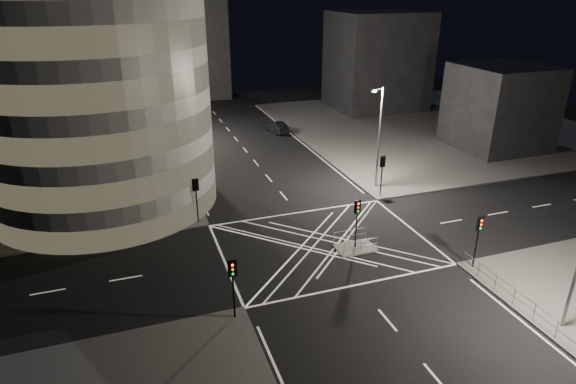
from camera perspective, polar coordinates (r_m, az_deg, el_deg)
name	(u,v)px	position (r m, az deg, el deg)	size (l,w,h in m)	color
ground	(324,244)	(38.43, 4.25, -6.15)	(120.00, 120.00, 0.00)	black
sidewalk_far_right	(435,125)	(74.06, 16.98, 7.59)	(42.00, 42.00, 0.15)	#4A4846
central_island	(355,248)	(37.98, 7.94, -6.57)	(3.00, 2.00, 0.15)	slate
office_tower_curved	(34,60)	(50.26, -27.93, 13.62)	(30.00, 29.00, 27.20)	gray
office_block_rear	(49,49)	(73.52, -26.48, 14.96)	(24.00, 16.00, 22.00)	gray
building_right_far	(377,61)	(81.72, 10.48, 15.04)	(14.00, 12.00, 15.00)	black
building_right_near	(499,107)	(65.26, 23.77, 9.22)	(10.00, 10.00, 10.00)	black
building_far_end	(174,47)	(89.68, -13.35, 16.39)	(18.00, 8.00, 18.00)	black
tree_a	(170,166)	(42.18, -13.78, 3.03)	(4.38, 4.38, 7.10)	black
tree_b	(163,143)	(47.79, -14.60, 5.65)	(4.73, 4.73, 7.56)	black
tree_c	(157,127)	(53.56, -15.22, 7.39)	(4.16, 4.16, 7.17)	black
tree_d	(153,113)	(59.32, -15.75, 9.04)	(4.39, 4.39, 7.51)	black
tree_e	(150,112)	(65.46, -16.04, 9.08)	(3.51, 3.51, 5.65)	black
traffic_signal_fl	(196,192)	(40.95, -10.85, -0.04)	(0.55, 0.22, 4.00)	black
traffic_signal_nl	(233,278)	(29.05, -6.56, -10.14)	(0.55, 0.22, 4.00)	black
traffic_signal_fr	(382,168)	(46.42, 11.11, 2.76)	(0.55, 0.22, 4.00)	black
traffic_signal_nr	(478,233)	(36.35, 21.65, -4.49)	(0.55, 0.22, 4.00)	black
traffic_signal_island	(357,215)	(36.66, 8.18, -2.72)	(0.55, 0.22, 4.00)	black
street_lamp_left_near	(178,145)	(44.84, -12.95, 5.43)	(1.25, 0.25, 10.00)	slate
street_lamp_left_far	(159,103)	(62.21, -15.03, 10.15)	(1.25, 0.25, 10.00)	slate
street_lamp_right_far	(379,135)	(47.71, 10.72, 6.68)	(1.25, 0.25, 10.00)	slate
railing_near_right	(524,304)	(33.89, 26.19, -11.82)	(0.06, 11.70, 1.10)	slate
railing_island_south	(361,246)	(36.99, 8.61, -6.38)	(2.80, 0.06, 1.10)	slate
railing_island_north	(350,236)	(38.38, 7.39, -5.14)	(2.80, 0.06, 1.10)	slate
sedan	(276,127)	(67.41, -1.42, 7.72)	(1.62, 4.64, 1.53)	black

